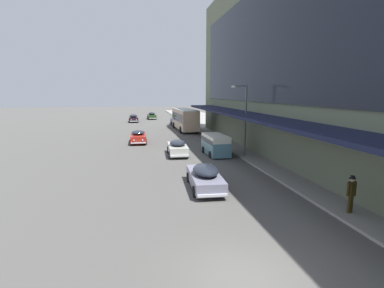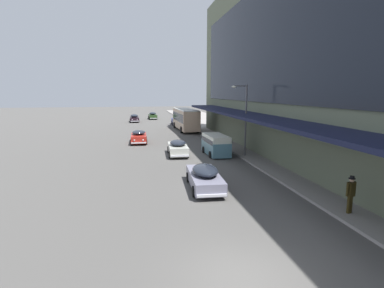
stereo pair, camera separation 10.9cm
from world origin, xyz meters
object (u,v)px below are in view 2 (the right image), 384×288
(sedan_lead_near, at_px, (205,177))
(street_lamp, at_px, (244,115))
(vw_van, at_px, (215,144))
(transit_bus_kerbside_front, at_px, (186,118))
(pedestrian_at_kerb, at_px, (351,193))
(sedan_trailing_mid, at_px, (177,120))
(sedan_trailing_near, at_px, (139,137))
(sedan_oncoming_front, at_px, (134,118))
(sedan_lead_mid, at_px, (178,148))
(sedan_far_back, at_px, (153,116))

(sedan_lead_near, bearing_deg, street_lamp, 56.61)
(vw_van, bearing_deg, sedan_lead_near, -108.35)
(transit_bus_kerbside_front, relative_size, pedestrian_at_kerb, 5.46)
(sedan_trailing_mid, height_order, sedan_trailing_near, sedan_trailing_mid)
(sedan_lead_near, height_order, sedan_trailing_near, sedan_lead_near)
(transit_bus_kerbside_front, bearing_deg, vw_van, -90.34)
(transit_bus_kerbside_front, relative_size, sedan_oncoming_front, 2.21)
(sedan_lead_mid, distance_m, sedan_trailing_near, 8.68)
(sedan_lead_mid, relative_size, sedan_trailing_mid, 0.92)
(sedan_trailing_near, relative_size, street_lamp, 0.69)
(street_lamp, bearing_deg, sedan_far_back, 98.52)
(pedestrian_at_kerb, xyz_separation_m, street_lamp, (-0.46, 13.82, 2.77))
(vw_van, bearing_deg, transit_bus_kerbside_front, 89.66)
(vw_van, bearing_deg, sedan_far_back, 95.63)
(transit_bus_kerbside_front, distance_m, street_lamp, 20.66)
(sedan_oncoming_front, height_order, pedestrian_at_kerb, pedestrian_at_kerb)
(transit_bus_kerbside_front, relative_size, vw_van, 2.21)
(vw_van, relative_size, street_lamp, 0.71)
(sedan_lead_mid, bearing_deg, sedan_lead_near, -88.22)
(transit_bus_kerbside_front, height_order, vw_van, transit_bus_kerbside_front)
(pedestrian_at_kerb, bearing_deg, sedan_trailing_near, 112.95)
(sedan_lead_near, distance_m, sedan_far_back, 50.30)
(sedan_trailing_mid, bearing_deg, street_lamp, -85.11)
(sedan_trailing_near, bearing_deg, sedan_lead_near, -77.72)
(transit_bus_kerbside_front, distance_m, sedan_trailing_mid, 8.73)
(pedestrian_at_kerb, distance_m, street_lamp, 14.10)
(sedan_lead_mid, relative_size, sedan_lead_near, 0.88)
(sedan_far_back, bearing_deg, sedan_trailing_mid, -73.49)
(sedan_lead_near, bearing_deg, sedan_far_back, 90.81)
(transit_bus_kerbside_front, distance_m, sedan_lead_mid, 18.99)
(sedan_lead_near, bearing_deg, sedan_oncoming_front, 96.07)
(sedan_trailing_near, bearing_deg, sedan_lead_mid, -65.23)
(sedan_trailing_near, distance_m, street_lamp, 13.98)
(sedan_far_back, bearing_deg, transit_bus_kerbside_front, -79.17)
(sedan_oncoming_front, height_order, sedan_trailing_near, sedan_oncoming_front)
(sedan_far_back, distance_m, vw_van, 40.63)
(sedan_oncoming_front, xyz_separation_m, pedestrian_at_kerb, (10.72, -49.65, 0.41))
(vw_van, bearing_deg, sedan_trailing_mid, 90.42)
(sedan_lead_mid, bearing_deg, vw_van, -6.74)
(sedan_trailing_near, bearing_deg, vw_van, -48.98)
(sedan_lead_near, xyz_separation_m, vw_van, (3.27, 9.86, 0.34))
(vw_van, xyz_separation_m, street_lamp, (2.29, -1.43, 2.85))
(pedestrian_at_kerb, relative_size, street_lamp, 0.29)
(sedan_trailing_mid, distance_m, pedestrian_at_kerb, 43.02)
(sedan_lead_near, xyz_separation_m, sedan_far_back, (-0.71, 50.30, 0.02))
(sedan_far_back, relative_size, vw_van, 1.05)
(sedan_lead_near, bearing_deg, transit_bus_kerbside_front, 83.31)
(sedan_trailing_mid, bearing_deg, sedan_lead_mid, -97.09)
(sedan_lead_near, xyz_separation_m, sedan_trailing_near, (-3.96, 18.17, -0.01))
(vw_van, height_order, pedestrian_at_kerb, pedestrian_at_kerb)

